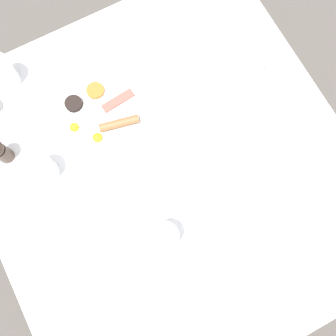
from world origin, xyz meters
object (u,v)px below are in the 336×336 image
breakfast_plate (97,116)px  spoon_for_tea (296,267)px  water_glass_tall (2,72)px  teacup_with_saucer_left (250,64)px  water_glass_short (166,237)px  napkin_folded (100,264)px  fork_by_plate (237,303)px  teapot_near (274,166)px  knife_by_plate (180,42)px  wine_glass_spare (43,168)px

breakfast_plate → spoon_for_tea: (0.28, -0.63, -0.01)m
water_glass_tall → spoon_for_tea: size_ratio=0.72×
teacup_with_saucer_left → water_glass_short: size_ratio=1.69×
napkin_folded → fork_by_plate: size_ratio=1.07×
teapot_near → spoon_for_tea: bearing=-137.0°
breakfast_plate → napkin_folded: (-0.17, -0.38, -0.00)m
knife_by_plate → fork_by_plate: bearing=-107.2°
breakfast_plate → water_glass_short: bearing=-88.0°
breakfast_plate → teacup_with_saucer_left: size_ratio=1.92×
napkin_folded → spoon_for_tea: (0.46, -0.25, -0.00)m
teacup_with_saucer_left → knife_by_plate: size_ratio=0.78×
water_glass_short → wine_glass_spare: wine_glass_spare is taller
water_glass_tall → wine_glass_spare: (-0.01, -0.31, -0.01)m
water_glass_short → wine_glass_spare: (-0.21, 0.31, 0.00)m
fork_by_plate → spoon_for_tea: (0.18, 0.01, 0.00)m
teapot_near → fork_by_plate: bearing=-165.6°
napkin_folded → water_glass_tall: bearing=91.0°
water_glass_tall → napkin_folded: 0.61m
water_glass_short → breakfast_plate: bearing=92.0°
water_glass_tall → fork_by_plate: (0.28, -0.86, -0.05)m
water_glass_tall → water_glass_short: size_ratio=1.23×
teacup_with_saucer_left → fork_by_plate: size_ratio=0.79×
teacup_with_saucer_left → breakfast_plate: bearing=171.3°
breakfast_plate → wine_glass_spare: wine_glass_spare is taller
teapot_near → water_glass_tall: 0.80m
wine_glass_spare → spoon_for_tea: bearing=-48.7°
napkin_folded → fork_by_plate: 0.37m
teapot_near → wine_glass_spare: size_ratio=2.08×
teapot_near → spoon_for_tea: (-0.07, -0.26, -0.05)m
water_glass_short → wine_glass_spare: 0.38m
breakfast_plate → napkin_folded: breakfast_plate is taller
wine_glass_spare → knife_by_plate: wine_glass_spare is taller
teacup_with_saucer_left → spoon_for_tea: teacup_with_saucer_left is taller
teapot_near → teacup_with_saucer_left: bearing=38.3°
breakfast_plate → teapot_near: bearing=-45.9°
teapot_near → knife_by_plate: 0.47m
water_glass_short → fork_by_plate: bearing=-69.8°
water_glass_short → fork_by_plate: (0.09, -0.23, -0.04)m
water_glass_short → napkin_folded: bearing=173.9°
breakfast_plate → teacup_with_saucer_left: 0.47m
breakfast_plate → teacup_with_saucer_left: bearing=-8.7°
water_glass_short → napkin_folded: size_ratio=0.43×
water_glass_tall → spoon_for_tea: water_glass_tall is taller
breakfast_plate → water_glass_tall: water_glass_tall is taller
teacup_with_saucer_left → fork_by_plate: (-0.37, -0.56, -0.02)m
water_glass_short → wine_glass_spare: bearing=123.4°
water_glass_tall → breakfast_plate: bearing=-51.3°
water_glass_short → knife_by_plate: 0.59m
water_glass_tall → napkin_folded: water_glass_tall is taller
water_glass_tall → fork_by_plate: size_ratio=0.57×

